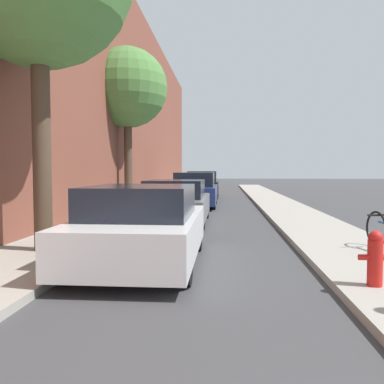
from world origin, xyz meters
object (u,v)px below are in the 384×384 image
Objects in this scene: parked_car_navy at (195,190)px; parked_car_black at (203,185)px; parked_car_grey at (176,203)px; parked_car_white at (142,227)px; fire_hydrant at (375,257)px; street_tree_far at (128,88)px.

parked_car_navy is 5.61m from parked_car_black.
parked_car_white is at bearing -89.33° from parked_car_grey.
parked_car_white is 16.50m from parked_car_black.
parked_car_navy is (0.17, 5.62, 0.08)m from parked_car_grey.
parked_car_white is 3.60m from fire_hydrant.
parked_car_grey is 11.23m from parked_car_black.
parked_car_black reaches higher than parked_car_grey.
street_tree_far reaches higher than parked_car_grey.
street_tree_far is at bearing -110.26° from parked_car_black.
parked_car_black is 0.64× the size of street_tree_far.
parked_car_black reaches higher than fire_hydrant.
parked_car_black is at bearing 89.05° from parked_car_grey.
fire_hydrant is (3.19, -17.88, -0.24)m from parked_car_black.
fire_hydrant is (3.38, -6.66, -0.14)m from parked_car_grey.
street_tree_far is 8.94× the size of fire_hydrant.
parked_car_navy is at bearing 89.42° from parked_car_white.
parked_car_black reaches higher than parked_car_navy.
parked_car_white is 5.49× the size of fire_hydrant.
fire_hydrant is (3.32, -1.39, -0.16)m from parked_car_white.
parked_car_grey is 5.62m from parked_car_navy.
fire_hydrant is at bearing -61.50° from street_tree_far.
fire_hydrant is (5.83, -10.74, -4.40)m from street_tree_far.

